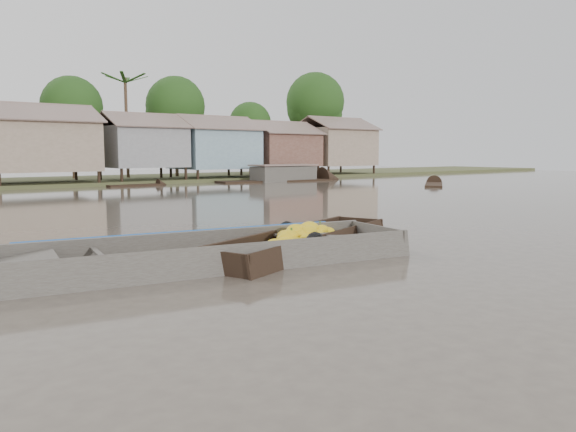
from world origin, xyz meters
TOP-DOWN VIEW (x-y plane):
  - ground at (0.00, 0.00)m, footprint 120.00×120.00m
  - riverbank at (3.03, 31.86)m, footprint 120.00×12.47m
  - banana_boat at (0.72, 0.45)m, footprint 6.39×3.61m
  - viewer_boat at (-1.80, 0.40)m, footprint 8.82×3.65m
  - distant_boats at (13.33, 24.42)m, footprint 46.86×15.30m

SIDE VIEW (x-z plane):
  - ground at x=0.00m, z-range 0.00..0.00m
  - viewer_boat at x=-1.80m, z-range -0.26..0.43m
  - banana_boat at x=0.72m, z-range -0.24..0.63m
  - distant_boats at x=13.33m, z-range -0.46..0.91m
  - riverbank at x=3.03m, z-range -2.04..8.18m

